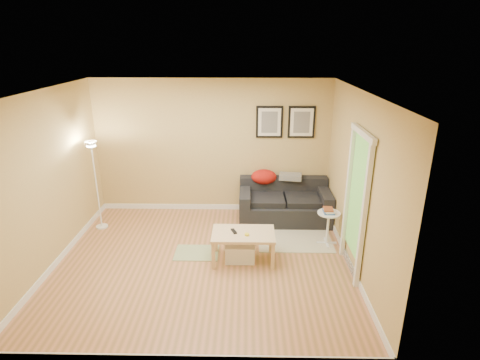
{
  "coord_description": "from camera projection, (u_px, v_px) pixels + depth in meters",
  "views": [
    {
      "loc": [
        0.66,
        -5.2,
        3.26
      ],
      "look_at": [
        0.55,
        0.85,
        1.05
      ],
      "focal_mm": 28.93,
      "sensor_mm": 36.0,
      "label": 1
    }
  ],
  "objects": [
    {
      "name": "red_throw",
      "position": [
        264.0,
        177.0,
        7.42
      ],
      "size": [
        0.48,
        0.36,
        0.28
      ],
      "primitive_type": null,
      "color": "red",
      "rests_on": "sofa"
    },
    {
      "name": "ceiling",
      "position": [
        197.0,
        92.0,
        5.12
      ],
      "size": [
        4.5,
        4.5,
        0.0
      ],
      "primitive_type": "plane",
      "rotation": [
        3.14,
        0.0,
        0.0
      ],
      "color": "white",
      "rests_on": "wall_back"
    },
    {
      "name": "baseboard_left",
      "position": [
        60.0,
        258.0,
        6.03
      ],
      "size": [
        0.02,
        4.0,
        0.1
      ],
      "primitive_type": "cube",
      "color": "white",
      "rests_on": "ground"
    },
    {
      "name": "framed_print_right",
      "position": [
        302.0,
        122.0,
        7.22
      ],
      "size": [
        0.5,
        0.04,
        0.6
      ],
      "primitive_type": null,
      "color": "black",
      "rests_on": "wall_back"
    },
    {
      "name": "baseboard_right",
      "position": [
        349.0,
        260.0,
        5.95
      ],
      "size": [
        0.02,
        4.0,
        0.1
      ],
      "primitive_type": "cube",
      "color": "white",
      "rests_on": "ground"
    },
    {
      "name": "floor_lamp",
      "position": [
        97.0,
        188.0,
        6.85
      ],
      "size": [
        0.21,
        0.21,
        1.63
      ],
      "primitive_type": null,
      "color": "white",
      "rests_on": "ground"
    },
    {
      "name": "coffee_table",
      "position": [
        243.0,
        247.0,
        5.98
      ],
      "size": [
        1.09,
        0.85,
        0.48
      ],
      "primitive_type": null,
      "rotation": [
        0.0,
        0.0,
        0.3
      ],
      "color": "#DFB888",
      "rests_on": "ground"
    },
    {
      "name": "sofa",
      "position": [
        285.0,
        202.0,
        7.29
      ],
      "size": [
        1.7,
        0.9,
        0.75
      ],
      "primitive_type": null,
      "color": "black",
      "rests_on": "ground"
    },
    {
      "name": "wall_front",
      "position": [
        177.0,
        257.0,
        3.68
      ],
      "size": [
        4.5,
        0.0,
        4.5
      ],
      "primitive_type": "plane",
      "rotation": [
        -1.57,
        0.0,
        0.0
      ],
      "color": "tan",
      "rests_on": "ground"
    },
    {
      "name": "green_runner",
      "position": [
        197.0,
        253.0,
        6.25
      ],
      "size": [
        0.7,
        0.5,
        0.01
      ],
      "primitive_type": "cube",
      "color": "#668C4C",
      "rests_on": "ground"
    },
    {
      "name": "doorway",
      "position": [
        355.0,
        207.0,
        5.48
      ],
      "size": [
        0.12,
        1.01,
        2.13
      ],
      "primitive_type": null,
      "color": "white",
      "rests_on": "ground"
    },
    {
      "name": "baseboard_back",
      "position": [
        214.0,
        207.0,
        7.86
      ],
      "size": [
        4.5,
        0.02,
        0.1
      ],
      "primitive_type": "cube",
      "color": "white",
      "rests_on": "ground"
    },
    {
      "name": "area_rug",
      "position": [
        295.0,
        240.0,
        6.65
      ],
      "size": [
        1.25,
        0.85,
        0.01
      ],
      "primitive_type": "cube",
      "color": "beige",
      "rests_on": "ground"
    },
    {
      "name": "wall_back",
      "position": [
        213.0,
        147.0,
        7.44
      ],
      "size": [
        4.5,
        0.0,
        4.5
      ],
      "primitive_type": "plane",
      "rotation": [
        1.57,
        0.0,
        0.0
      ],
      "color": "tan",
      "rests_on": "ground"
    },
    {
      "name": "baseboard_front",
      "position": [
        184.0,
        359.0,
        4.12
      ],
      "size": [
        4.5,
        0.02,
        0.1
      ],
      "primitive_type": "cube",
      "color": "white",
      "rests_on": "ground"
    },
    {
      "name": "floor",
      "position": [
        204.0,
        262.0,
        6.01
      ],
      "size": [
        4.5,
        4.5,
        0.0
      ],
      "primitive_type": "plane",
      "color": "#BF7B52",
      "rests_on": "ground"
    },
    {
      "name": "tape_roll",
      "position": [
        247.0,
        234.0,
        5.81
      ],
      "size": [
        0.07,
        0.07,
        0.03
      ],
      "primitive_type": "cylinder",
      "color": "yellow",
      "rests_on": "coffee_table"
    },
    {
      "name": "remote_control",
      "position": [
        234.0,
        231.0,
        5.92
      ],
      "size": [
        0.1,
        0.17,
        0.02
      ],
      "primitive_type": "cube",
      "rotation": [
        0.0,
        0.0,
        0.37
      ],
      "color": "black",
      "rests_on": "coffee_table"
    },
    {
      "name": "book_stack",
      "position": [
        329.0,
        210.0,
        6.34
      ],
      "size": [
        0.21,
        0.26,
        0.07
      ],
      "primitive_type": null,
      "rotation": [
        0.0,
        0.0,
        0.22
      ],
      "color": "#325996",
      "rests_on": "side_table"
    },
    {
      "name": "plaid_throw",
      "position": [
        290.0,
        177.0,
        7.41
      ],
      "size": [
        0.45,
        0.32,
        0.1
      ],
      "primitive_type": null,
      "rotation": [
        0.0,
        0.0,
        -0.14
      ],
      "color": "tan",
      "rests_on": "sofa"
    },
    {
      "name": "storage_bin",
      "position": [
        240.0,
        252.0,
        6.01
      ],
      "size": [
        0.47,
        0.34,
        0.29
      ],
      "primitive_type": null,
      "color": "white",
      "rests_on": "ground"
    },
    {
      "name": "side_table",
      "position": [
        328.0,
        228.0,
        6.45
      ],
      "size": [
        0.38,
        0.38,
        0.58
      ],
      "primitive_type": null,
      "color": "white",
      "rests_on": "ground"
    },
    {
      "name": "wall_left",
      "position": [
        46.0,
        183.0,
        5.6
      ],
      "size": [
        0.0,
        4.0,
        4.0
      ],
      "primitive_type": "plane",
      "rotation": [
        1.57,
        0.0,
        1.57
      ],
      "color": "tan",
      "rests_on": "ground"
    },
    {
      "name": "framed_print_left",
      "position": [
        269.0,
        122.0,
        7.23
      ],
      "size": [
        0.5,
        0.04,
        0.6
      ],
      "primitive_type": null,
      "color": "black",
      "rests_on": "wall_back"
    },
    {
      "name": "wall_right",
      "position": [
        358.0,
        185.0,
        5.52
      ],
      "size": [
        0.0,
        4.0,
        4.0
      ],
      "primitive_type": "plane",
      "rotation": [
        1.57,
        0.0,
        -1.57
      ],
      "color": "tan",
      "rests_on": "ground"
    }
  ]
}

